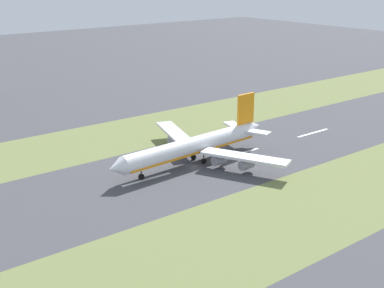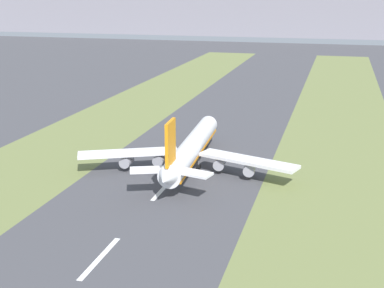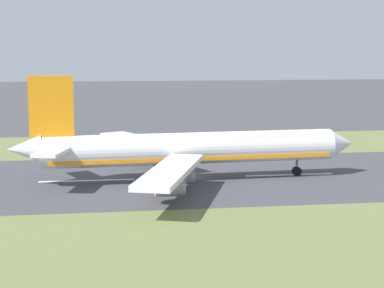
% 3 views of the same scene
% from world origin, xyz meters
% --- Properties ---
extents(ground_plane, '(800.00, 800.00, 0.00)m').
position_xyz_m(ground_plane, '(0.00, 0.00, 0.00)').
color(ground_plane, '#424247').
extents(grass_median_west, '(40.00, 600.00, 0.01)m').
position_xyz_m(grass_median_west, '(-45.00, 0.00, 0.00)').
color(grass_median_west, olive).
rests_on(grass_median_west, ground).
extents(grass_median_east, '(40.00, 600.00, 0.01)m').
position_xyz_m(grass_median_east, '(45.00, 0.00, 0.00)').
color(grass_median_east, olive).
rests_on(grass_median_east, ground).
extents(centreline_dash_mid, '(1.20, 18.00, 0.01)m').
position_xyz_m(centreline_dash_mid, '(0.00, -21.20, 0.01)').
color(centreline_dash_mid, silver).
rests_on(centreline_dash_mid, ground).
extents(centreline_dash_far, '(1.20, 18.00, 0.01)m').
position_xyz_m(centreline_dash_far, '(0.00, 18.80, 0.01)').
color(centreline_dash_far, silver).
rests_on(centreline_dash_far, ground).
extents(airplane_main_jet, '(64.02, 67.21, 20.20)m').
position_xyz_m(airplane_main_jet, '(2.54, -3.10, 6.02)').
color(airplane_main_jet, white).
rests_on(airplane_main_jet, ground).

